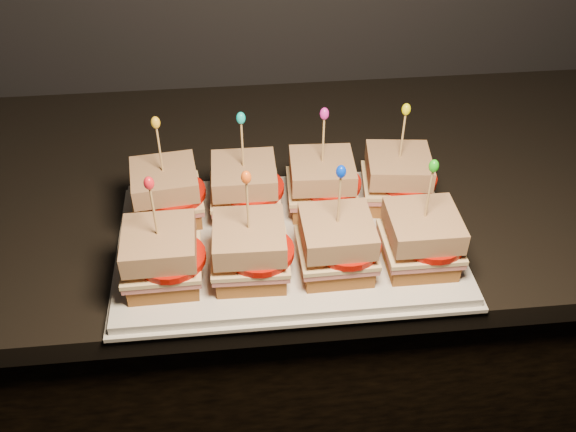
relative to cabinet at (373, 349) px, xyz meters
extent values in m
cube|color=black|center=(0.00, 0.00, 0.00)|extent=(2.35, 0.59, 0.85)
cube|color=black|center=(0.00, 0.00, 0.44)|extent=(2.39, 0.63, 0.03)
cube|color=silver|center=(-0.19, -0.17, 0.47)|extent=(0.46, 0.28, 0.02)
cube|color=silver|center=(-0.19, -0.17, 0.46)|extent=(0.47, 0.29, 0.01)
cube|color=brown|center=(-0.36, -0.11, 0.49)|extent=(0.10, 0.10, 0.02)
cube|color=#B55754|center=(-0.36, -0.11, 0.50)|extent=(0.10, 0.10, 0.01)
cube|color=beige|center=(-0.36, -0.11, 0.51)|extent=(0.11, 0.10, 0.01)
cylinder|color=#AE0F05|center=(-0.34, -0.11, 0.52)|extent=(0.09, 0.09, 0.01)
cube|color=brown|center=(-0.36, -0.11, 0.54)|extent=(0.10, 0.10, 0.03)
cylinder|color=tan|center=(-0.36, -0.11, 0.58)|extent=(0.00, 0.00, 0.09)
ellipsoid|color=gold|center=(-0.36, -0.11, 0.63)|extent=(0.01, 0.01, 0.02)
cube|color=brown|center=(-0.25, -0.11, 0.49)|extent=(0.09, 0.09, 0.02)
cube|color=#B55754|center=(-0.25, -0.11, 0.50)|extent=(0.10, 0.09, 0.01)
cube|color=beige|center=(-0.25, -0.11, 0.51)|extent=(0.10, 0.09, 0.01)
cylinder|color=#AE0F05|center=(-0.24, -0.11, 0.52)|extent=(0.09, 0.09, 0.01)
cube|color=brown|center=(-0.25, -0.11, 0.54)|extent=(0.09, 0.09, 0.03)
cylinder|color=tan|center=(-0.25, -0.11, 0.58)|extent=(0.00, 0.00, 0.09)
ellipsoid|color=#09C4C0|center=(-0.25, -0.11, 0.63)|extent=(0.01, 0.01, 0.02)
cube|color=brown|center=(-0.14, -0.11, 0.49)|extent=(0.09, 0.09, 0.02)
cube|color=#B55754|center=(-0.14, -0.11, 0.50)|extent=(0.10, 0.10, 0.01)
cube|color=beige|center=(-0.14, -0.11, 0.51)|extent=(0.10, 0.10, 0.01)
cylinder|color=#AE0F05|center=(-0.13, -0.11, 0.52)|extent=(0.09, 0.09, 0.01)
cube|color=brown|center=(-0.14, -0.11, 0.54)|extent=(0.09, 0.09, 0.03)
cylinder|color=tan|center=(-0.14, -0.11, 0.58)|extent=(0.00, 0.00, 0.09)
ellipsoid|color=#D422AD|center=(-0.14, -0.11, 0.63)|extent=(0.01, 0.01, 0.02)
cube|color=brown|center=(-0.03, -0.11, 0.49)|extent=(0.10, 0.10, 0.02)
cube|color=#B55754|center=(-0.03, -0.11, 0.50)|extent=(0.10, 0.10, 0.01)
cube|color=beige|center=(-0.03, -0.11, 0.51)|extent=(0.11, 0.10, 0.01)
cylinder|color=#AE0F05|center=(-0.02, -0.11, 0.52)|extent=(0.09, 0.09, 0.01)
cube|color=brown|center=(-0.03, -0.11, 0.54)|extent=(0.10, 0.10, 0.03)
cylinder|color=tan|center=(-0.03, -0.11, 0.58)|extent=(0.00, 0.00, 0.09)
ellipsoid|color=#E5E80A|center=(-0.03, -0.11, 0.63)|extent=(0.01, 0.01, 0.02)
cube|color=brown|center=(-0.36, -0.24, 0.49)|extent=(0.09, 0.09, 0.02)
cube|color=#B55754|center=(-0.36, -0.24, 0.50)|extent=(0.10, 0.09, 0.01)
cube|color=beige|center=(-0.36, -0.24, 0.51)|extent=(0.10, 0.09, 0.01)
cylinder|color=#AE0F05|center=(-0.34, -0.24, 0.52)|extent=(0.09, 0.09, 0.01)
cube|color=brown|center=(-0.36, -0.24, 0.54)|extent=(0.09, 0.09, 0.03)
cylinder|color=tan|center=(-0.36, -0.24, 0.58)|extent=(0.00, 0.00, 0.09)
ellipsoid|color=red|center=(-0.36, -0.24, 0.63)|extent=(0.01, 0.01, 0.02)
cube|color=brown|center=(-0.25, -0.24, 0.49)|extent=(0.09, 0.09, 0.02)
cube|color=#B55754|center=(-0.25, -0.24, 0.50)|extent=(0.10, 0.09, 0.01)
cube|color=beige|center=(-0.25, -0.24, 0.51)|extent=(0.10, 0.10, 0.01)
cylinder|color=#AE0F05|center=(-0.24, -0.24, 0.52)|extent=(0.09, 0.09, 0.01)
cube|color=brown|center=(-0.25, -0.24, 0.54)|extent=(0.09, 0.09, 0.03)
cylinder|color=tan|center=(-0.25, -0.24, 0.58)|extent=(0.00, 0.00, 0.09)
ellipsoid|color=#FC6017|center=(-0.25, -0.24, 0.63)|extent=(0.01, 0.01, 0.02)
cube|color=brown|center=(-0.14, -0.24, 0.49)|extent=(0.09, 0.09, 0.02)
cube|color=#B55754|center=(-0.14, -0.24, 0.50)|extent=(0.10, 0.09, 0.01)
cube|color=beige|center=(-0.14, -0.24, 0.51)|extent=(0.10, 0.09, 0.01)
cylinder|color=#AE0F05|center=(-0.13, -0.24, 0.52)|extent=(0.09, 0.09, 0.01)
cube|color=brown|center=(-0.14, -0.24, 0.54)|extent=(0.09, 0.09, 0.03)
cylinder|color=tan|center=(-0.14, -0.24, 0.58)|extent=(0.00, 0.00, 0.09)
ellipsoid|color=#0332E4|center=(-0.14, -0.24, 0.63)|extent=(0.01, 0.01, 0.02)
cube|color=brown|center=(-0.03, -0.24, 0.49)|extent=(0.09, 0.09, 0.02)
cube|color=#B55754|center=(-0.03, -0.24, 0.50)|extent=(0.09, 0.09, 0.01)
cube|color=beige|center=(-0.03, -0.24, 0.51)|extent=(0.10, 0.09, 0.01)
cylinder|color=#AE0F05|center=(-0.02, -0.24, 0.52)|extent=(0.09, 0.09, 0.01)
cube|color=brown|center=(-0.03, -0.24, 0.54)|extent=(0.09, 0.09, 0.03)
cylinder|color=tan|center=(-0.03, -0.24, 0.58)|extent=(0.00, 0.00, 0.09)
ellipsoid|color=#1CAB16|center=(-0.03, -0.24, 0.63)|extent=(0.01, 0.01, 0.02)
camera|label=1|loc=(-0.26, -0.83, 1.05)|focal=40.00mm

